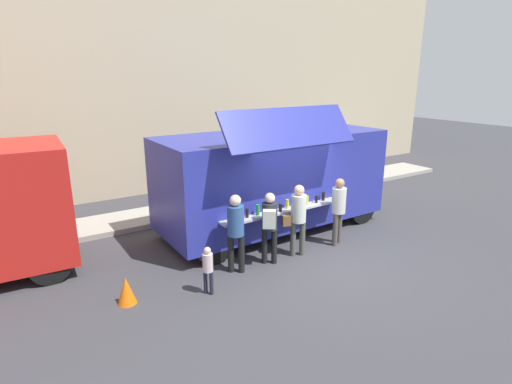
% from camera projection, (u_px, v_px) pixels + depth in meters
% --- Properties ---
extents(ground_plane, '(60.00, 60.00, 0.00)m').
position_uv_depth(ground_plane, '(320.00, 260.00, 9.67)').
color(ground_plane, '#38383D').
extents(curb_strip, '(28.00, 1.60, 0.15)m').
position_uv_depth(curb_strip, '(107.00, 225.00, 11.70)').
color(curb_strip, '#9E998E').
rests_on(curb_strip, ground).
extents(building_behind, '(32.00, 2.40, 10.87)m').
position_uv_depth(building_behind, '(94.00, 38.00, 13.86)').
color(building_behind, '#BBAC8C').
rests_on(building_behind, ground).
extents(food_truck_main, '(6.33, 3.18, 3.52)m').
position_uv_depth(food_truck_main, '(273.00, 178.00, 11.23)').
color(food_truck_main, '#293098').
rests_on(food_truck_main, ground).
extents(traffic_cone_orange, '(0.36, 0.36, 0.55)m').
position_uv_depth(traffic_cone_orange, '(126.00, 290.00, 7.77)').
color(traffic_cone_orange, orange).
rests_on(traffic_cone_orange, ground).
extents(trash_bin, '(0.60, 0.60, 0.87)m').
position_uv_depth(trash_bin, '(331.00, 177.00, 15.65)').
color(trash_bin, '#2C5D3A').
rests_on(trash_bin, ground).
extents(customer_front_ordering, '(0.57, 0.39, 1.77)m').
position_uv_depth(customer_front_ordering, '(298.00, 214.00, 9.63)').
color(customer_front_ordering, '#484A42').
rests_on(customer_front_ordering, ground).
extents(customer_mid_with_backpack, '(0.50, 0.55, 1.71)m').
position_uv_depth(customer_mid_with_backpack, '(270.00, 222.00, 9.19)').
color(customer_mid_with_backpack, black).
rests_on(customer_mid_with_backpack, ground).
extents(customer_rear_waiting, '(0.37, 0.37, 1.80)m').
position_uv_depth(customer_rear_waiting, '(236.00, 227.00, 8.80)').
color(customer_rear_waiting, black).
rests_on(customer_rear_waiting, ground).
extents(customer_extra_browsing, '(0.36, 0.36, 1.75)m').
position_uv_depth(customer_extra_browsing, '(339.00, 206.00, 10.29)').
color(customer_extra_browsing, '#4F4641').
rests_on(customer_extra_browsing, ground).
extents(child_near_queue, '(0.21, 0.21, 1.01)m').
position_uv_depth(child_near_queue, '(208.00, 266.00, 8.03)').
color(child_near_queue, '#1F2335').
rests_on(child_near_queue, ground).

